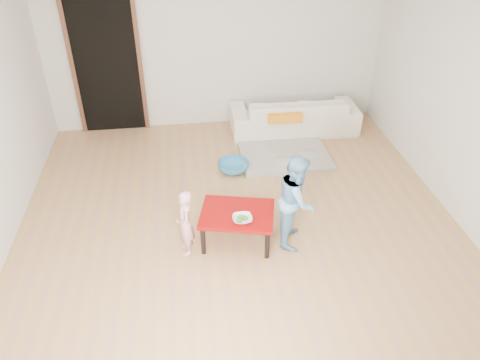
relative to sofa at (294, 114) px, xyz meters
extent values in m
cube|color=tan|center=(-1.13, -2.05, -0.28)|extent=(5.00, 5.00, 0.01)
cube|color=silver|center=(-1.13, 0.45, 1.02)|extent=(5.00, 0.02, 2.60)
cube|color=silver|center=(1.37, -2.05, 1.02)|extent=(0.02, 5.00, 2.60)
imported|color=white|center=(0.00, 0.00, 0.00)|extent=(1.93, 0.77, 0.56)
cube|color=orange|center=(-0.23, -0.26, 0.15)|extent=(0.50, 0.44, 0.13)
imported|color=white|center=(-1.16, -2.61, 0.13)|extent=(0.20, 0.20, 0.05)
imported|color=pink|center=(-1.74, -2.56, 0.10)|extent=(0.21, 0.29, 0.75)
imported|color=#5A99D1|center=(-0.57, -2.51, 0.24)|extent=(0.54, 0.61, 1.05)
imported|color=teal|center=(-1.06, -1.05, -0.21)|extent=(0.42, 0.42, 0.13)
camera|label=1|loc=(-1.68, -6.35, 3.13)|focal=35.00mm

